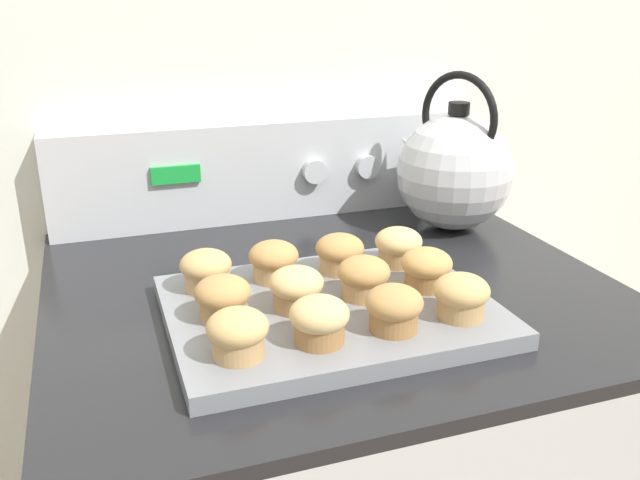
# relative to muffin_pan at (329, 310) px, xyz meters

# --- Properties ---
(wall_back) EXTENTS (8.00, 0.05, 2.40)m
(wall_back) POSITION_rel_muffin_pan_xyz_m (0.04, 0.47, 0.28)
(wall_back) COLOR silver
(wall_back) RESTS_ON ground_plane
(control_panel) EXTENTS (0.76, 0.07, 0.17)m
(control_panel) POSITION_rel_muffin_pan_xyz_m (0.04, 0.42, 0.08)
(control_panel) COLOR #B7BABF
(control_panel) RESTS_ON stove_range
(muffin_pan) EXTENTS (0.40, 0.31, 0.02)m
(muffin_pan) POSITION_rel_muffin_pan_xyz_m (0.00, 0.00, 0.00)
(muffin_pan) COLOR slate
(muffin_pan) RESTS_ON stove_range
(muffin_r0_c0) EXTENTS (0.07, 0.07, 0.05)m
(muffin_r0_c0) POSITION_rel_muffin_pan_xyz_m (-0.14, -0.09, 0.04)
(muffin_r0_c0) COLOR tan
(muffin_r0_c0) RESTS_ON muffin_pan
(muffin_r0_c1) EXTENTS (0.07, 0.07, 0.05)m
(muffin_r0_c1) POSITION_rel_muffin_pan_xyz_m (-0.04, -0.09, 0.04)
(muffin_r0_c1) COLOR olive
(muffin_r0_c1) RESTS_ON muffin_pan
(muffin_r0_c2) EXTENTS (0.07, 0.07, 0.05)m
(muffin_r0_c2) POSITION_rel_muffin_pan_xyz_m (0.05, -0.09, 0.04)
(muffin_r0_c2) COLOR olive
(muffin_r0_c2) RESTS_ON muffin_pan
(muffin_r0_c3) EXTENTS (0.07, 0.07, 0.05)m
(muffin_r0_c3) POSITION_rel_muffin_pan_xyz_m (0.14, -0.09, 0.04)
(muffin_r0_c3) COLOR tan
(muffin_r0_c3) RESTS_ON muffin_pan
(muffin_r1_c0) EXTENTS (0.07, 0.07, 0.05)m
(muffin_r1_c0) POSITION_rel_muffin_pan_xyz_m (-0.13, 0.00, 0.04)
(muffin_r1_c0) COLOR #A37A4C
(muffin_r1_c0) RESTS_ON muffin_pan
(muffin_r1_c1) EXTENTS (0.07, 0.07, 0.05)m
(muffin_r1_c1) POSITION_rel_muffin_pan_xyz_m (-0.04, -0.00, 0.04)
(muffin_r1_c1) COLOR #A37A4C
(muffin_r1_c1) RESTS_ON muffin_pan
(muffin_r1_c2) EXTENTS (0.07, 0.07, 0.05)m
(muffin_r1_c2) POSITION_rel_muffin_pan_xyz_m (0.05, 0.00, 0.04)
(muffin_r1_c2) COLOR tan
(muffin_r1_c2) RESTS_ON muffin_pan
(muffin_r1_c3) EXTENTS (0.07, 0.07, 0.05)m
(muffin_r1_c3) POSITION_rel_muffin_pan_xyz_m (0.14, 0.00, 0.04)
(muffin_r1_c3) COLOR olive
(muffin_r1_c3) RESTS_ON muffin_pan
(muffin_r2_c0) EXTENTS (0.07, 0.07, 0.05)m
(muffin_r2_c0) POSITION_rel_muffin_pan_xyz_m (-0.14, 0.09, 0.04)
(muffin_r2_c0) COLOR tan
(muffin_r2_c0) RESTS_ON muffin_pan
(muffin_r2_c1) EXTENTS (0.07, 0.07, 0.05)m
(muffin_r2_c1) POSITION_rel_muffin_pan_xyz_m (-0.05, 0.09, 0.04)
(muffin_r2_c1) COLOR tan
(muffin_r2_c1) RESTS_ON muffin_pan
(muffin_r2_c2) EXTENTS (0.07, 0.07, 0.05)m
(muffin_r2_c2) POSITION_rel_muffin_pan_xyz_m (0.05, 0.09, 0.04)
(muffin_r2_c2) COLOR tan
(muffin_r2_c2) RESTS_ON muffin_pan
(muffin_r2_c3) EXTENTS (0.07, 0.07, 0.05)m
(muffin_r2_c3) POSITION_rel_muffin_pan_xyz_m (0.14, 0.09, 0.04)
(muffin_r2_c3) COLOR tan
(muffin_r2_c3) RESTS_ON muffin_pan
(tea_kettle) EXTENTS (0.20, 0.23, 0.27)m
(tea_kettle) POSITION_rel_muffin_pan_xyz_m (0.32, 0.26, 0.09)
(tea_kettle) COLOR silver
(tea_kettle) RESTS_ON stove_range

